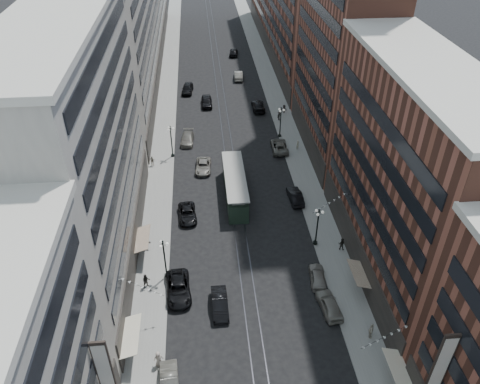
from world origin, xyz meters
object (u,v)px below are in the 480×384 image
object	(u,v)px
car_5	(220,304)
pedestrian_extra_0	(279,116)
car_10	(295,196)
pedestrian_7	(341,244)
lamppost_se_far	(317,226)
car_12	(258,106)
pedestrian_4	(371,331)
car_8	(187,139)
pedestrian_6	(152,161)
lamppost_sw_far	(165,258)
car_4	(329,305)
car_1	(170,383)
car_11	(279,146)
pedestrian_5	(144,243)
streetcar	(235,186)
car_2	(178,288)
pedestrian_1	(159,359)
car_extra_2	(203,166)
car_extra_0	(318,276)
pedestrian_2	(146,281)
pedestrian_9	(284,109)
pedestrian_8	(297,145)
car_extra_1	(234,52)
car_14	(239,75)
lamppost_sw_mid	(171,140)
car_7	(187,214)
car_13	(207,101)
lamppost_se_mid	(280,121)
car_9	(187,88)

from	to	relation	value
car_5	pedestrian_extra_0	distance (m)	45.48
car_10	pedestrian_7	bearing A→B (deg)	106.17
lamppost_se_far	car_12	distance (m)	39.34
pedestrian_4	car_8	world-z (taller)	pedestrian_4
car_5	pedestrian_6	world-z (taller)	pedestrian_6
pedestrian_7	lamppost_sw_far	bearing A→B (deg)	31.24
car_4	car_1	bearing A→B (deg)	18.70
car_11	pedestrian_5	xyz separation A→B (m)	(-20.52, -22.56, 0.28)
car_8	car_12	world-z (taller)	car_12
streetcar	pedestrian_6	distance (m)	15.31
lamppost_sw_far	car_2	size ratio (longest dim) A/B	0.96
car_5	pedestrian_1	world-z (taller)	pedestrian_1
car_extra_2	lamppost_sw_far	bearing A→B (deg)	-98.29
pedestrian_6	car_extra_0	distance (m)	33.45
car_1	pedestrian_4	distance (m)	20.35
pedestrian_2	pedestrian_4	distance (m)	24.66
pedestrian_1	pedestrian_5	bearing A→B (deg)	-89.84
pedestrian_1	car_11	distance (m)	43.14
lamppost_se_far	pedestrian_9	size ratio (longest dim) A/B	3.41
car_8	pedestrian_8	size ratio (longest dim) A/B	3.07
pedestrian_5	car_extra_1	bearing A→B (deg)	68.85
car_4	pedestrian_5	world-z (taller)	pedestrian_5
pedestrian_7	car_5	bearing A→B (deg)	51.11
lamppost_sw_far	car_11	bearing A→B (deg)	57.47
pedestrian_1	pedestrian_6	world-z (taller)	pedestrian_1
pedestrian_2	pedestrian_7	distance (m)	23.89
car_5	car_10	world-z (taller)	car_5
car_14	pedestrian_7	size ratio (longest dim) A/B	3.01
car_extra_0	pedestrian_extra_0	world-z (taller)	pedestrian_extra_0
lamppost_sw_mid	streetcar	size ratio (longest dim) A/B	0.42
car_extra_1	lamppost_se_far	bearing A→B (deg)	101.71
pedestrian_2	pedestrian_5	bearing A→B (deg)	78.36
car_11	car_7	bearing A→B (deg)	48.74
lamppost_sw_mid	car_13	size ratio (longest dim) A/B	1.08
car_5	pedestrian_9	distance (m)	48.58
car_extra_0	car_14	bearing A→B (deg)	-80.30
pedestrian_2	pedestrian_9	bearing A→B (deg)	43.53
lamppost_se_mid	pedestrian_8	distance (m)	5.57
lamppost_sw_far	pedestrian_7	distance (m)	21.63
car_14	pedestrian_extra_0	xyz separation A→B (m)	(5.72, -20.65, 0.17)
car_1	pedestrian_8	distance (m)	45.95
car_10	pedestrian_4	bearing A→B (deg)	94.44
pedestrian_5	car_extra_1	xyz separation A→B (m)	(16.62, 69.08, -0.21)
car_7	pedestrian_7	distance (m)	20.62
car_9	car_5	bearing A→B (deg)	-80.06
lamppost_sw_mid	lamppost_se_mid	bearing A→B (deg)	15.20
pedestrian_7	pedestrian_9	xyz separation A→B (m)	(-0.68, 38.32, -0.03)
lamppost_se_far	car_extra_1	xyz separation A→B (m)	(-4.70, 70.11, -2.26)
pedestrian_2	car_7	distance (m)	13.11
lamppost_se_far	car_11	world-z (taller)	lamppost_se_far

